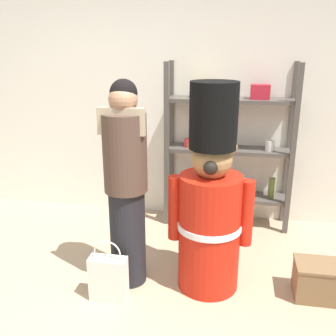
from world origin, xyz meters
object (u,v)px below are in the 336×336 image
(merchandise_shelf, at_px, (229,145))
(display_crate, at_px, (317,280))
(teddy_bear_guard, at_px, (210,206))
(person_shopper, at_px, (126,183))
(shopping_bag, at_px, (108,278))

(merchandise_shelf, relative_size, display_crate, 4.92)
(teddy_bear_guard, xyz_separation_m, person_shopper, (-0.66, -0.05, 0.16))
(merchandise_shelf, bearing_deg, shopping_bag, -118.79)
(person_shopper, height_order, shopping_bag, person_shopper)
(teddy_bear_guard, bearing_deg, merchandise_shelf, 85.21)
(person_shopper, distance_m, display_crate, 1.67)
(teddy_bear_guard, relative_size, shopping_bag, 3.28)
(teddy_bear_guard, height_order, person_shopper, person_shopper)
(merchandise_shelf, relative_size, person_shopper, 1.05)
(merchandise_shelf, relative_size, shopping_bag, 3.46)
(display_crate, bearing_deg, merchandise_shelf, 121.55)
(merchandise_shelf, xyz_separation_m, teddy_bear_guard, (-0.10, -1.21, -0.18))
(display_crate, bearing_deg, shopping_bag, -168.97)
(person_shopper, relative_size, display_crate, 4.70)
(merchandise_shelf, distance_m, person_shopper, 1.46)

